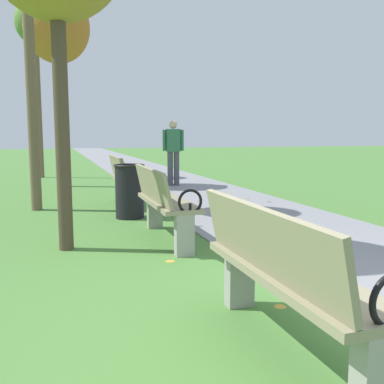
{
  "coord_description": "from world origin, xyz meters",
  "views": [
    {
      "loc": [
        -1.76,
        -2.32,
        1.3
      ],
      "look_at": [
        -0.05,
        3.1,
        0.55
      ],
      "focal_mm": 41.13,
      "sensor_mm": 36.0,
      "label": 1
    }
  ],
  "objects_px": {
    "park_bench_3": "(125,179)",
    "tree_3": "(57,30)",
    "park_bench_2": "(163,201)",
    "trash_bin": "(130,191)",
    "tree_4": "(36,26)",
    "park_bench_1": "(283,274)",
    "pedestrian_walking": "(173,149)"
  },
  "relations": [
    {
      "from": "park_bench_3",
      "to": "tree_3",
      "type": "xyz_separation_m",
      "value": [
        -1.06,
        3.34,
        3.31
      ]
    },
    {
      "from": "park_bench_2",
      "to": "tree_3",
      "type": "height_order",
      "value": "tree_3"
    },
    {
      "from": "park_bench_3",
      "to": "trash_bin",
      "type": "relative_size",
      "value": 1.91
    },
    {
      "from": "tree_3",
      "to": "trash_bin",
      "type": "bearing_deg",
      "value": -79.0
    },
    {
      "from": "park_bench_1",
      "to": "park_bench_2",
      "type": "height_order",
      "value": "same"
    },
    {
      "from": "tree_4",
      "to": "pedestrian_walking",
      "type": "xyz_separation_m",
      "value": [
        3.22,
        -3.36,
        -3.51
      ]
    },
    {
      "from": "tree_4",
      "to": "pedestrian_walking",
      "type": "height_order",
      "value": "tree_4"
    },
    {
      "from": "pedestrian_walking",
      "to": "trash_bin",
      "type": "bearing_deg",
      "value": -114.23
    },
    {
      "from": "park_bench_1",
      "to": "park_bench_2",
      "type": "bearing_deg",
      "value": 90.0
    },
    {
      "from": "park_bench_3",
      "to": "tree_4",
      "type": "distance_m",
      "value": 7.31
    },
    {
      "from": "park_bench_2",
      "to": "trash_bin",
      "type": "xyz_separation_m",
      "value": [
        -0.15,
        1.6,
        -0.06
      ]
    },
    {
      "from": "park_bench_1",
      "to": "tree_3",
      "type": "xyz_separation_m",
      "value": [
        -1.06,
        9.22,
        3.31
      ]
    },
    {
      "from": "park_bench_3",
      "to": "tree_3",
      "type": "distance_m",
      "value": 4.82
    },
    {
      "from": "park_bench_3",
      "to": "tree_3",
      "type": "height_order",
      "value": "tree_3"
    },
    {
      "from": "park_bench_1",
      "to": "park_bench_3",
      "type": "bearing_deg",
      "value": 90.0
    },
    {
      "from": "pedestrian_walking",
      "to": "park_bench_1",
      "type": "bearing_deg",
      "value": -100.82
    },
    {
      "from": "tree_4",
      "to": "park_bench_2",
      "type": "bearing_deg",
      "value": -79.78
    },
    {
      "from": "park_bench_1",
      "to": "tree_3",
      "type": "height_order",
      "value": "tree_3"
    },
    {
      "from": "park_bench_3",
      "to": "tree_4",
      "type": "relative_size",
      "value": 0.31
    },
    {
      "from": "park_bench_3",
      "to": "trash_bin",
      "type": "distance_m",
      "value": 1.35
    },
    {
      "from": "park_bench_2",
      "to": "pedestrian_walking",
      "type": "distance_m",
      "value": 5.77
    },
    {
      "from": "tree_4",
      "to": "trash_bin",
      "type": "xyz_separation_m",
      "value": [
        1.45,
        -7.27,
        -4.01
      ]
    },
    {
      "from": "tree_3",
      "to": "trash_bin",
      "type": "xyz_separation_m",
      "value": [
        0.91,
        -4.68,
        -3.37
      ]
    },
    {
      "from": "pedestrian_walking",
      "to": "tree_4",
      "type": "bearing_deg",
      "value": 133.76
    },
    {
      "from": "tree_3",
      "to": "tree_4",
      "type": "xyz_separation_m",
      "value": [
        -0.54,
        2.59,
        0.64
      ]
    },
    {
      "from": "park_bench_1",
      "to": "trash_bin",
      "type": "bearing_deg",
      "value": 91.86
    },
    {
      "from": "park_bench_3",
      "to": "park_bench_1",
      "type": "bearing_deg",
      "value": -90.0
    },
    {
      "from": "park_bench_1",
      "to": "tree_3",
      "type": "distance_m",
      "value": 9.86
    },
    {
      "from": "park_bench_3",
      "to": "pedestrian_walking",
      "type": "xyz_separation_m",
      "value": [
        1.62,
        2.58,
        0.44
      ]
    },
    {
      "from": "tree_3",
      "to": "tree_4",
      "type": "bearing_deg",
      "value": 101.83
    },
    {
      "from": "park_bench_3",
      "to": "tree_4",
      "type": "height_order",
      "value": "tree_4"
    },
    {
      "from": "tree_4",
      "to": "pedestrian_walking",
      "type": "relative_size",
      "value": 3.19
    }
  ]
}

